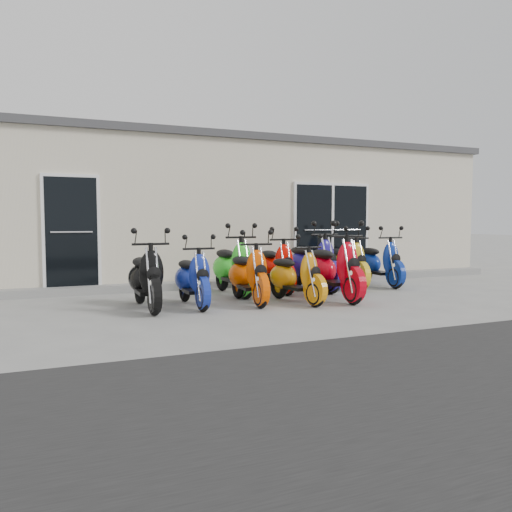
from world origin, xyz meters
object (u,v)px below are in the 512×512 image
Objects in this scene: scooter_front_blue at (193,270)px; scooter_back_blue at (312,255)px; scooter_back_yellow at (346,257)px; scooter_back_red at (276,259)px; scooter_back_green at (233,259)px; scooter_front_orange_b at (295,268)px; scooter_front_black at (146,268)px; scooter_front_orange_a at (248,266)px; scooter_back_extra at (379,256)px; scooter_front_red at (334,260)px.

scooter_front_blue is 0.85× the size of scooter_back_blue.
scooter_front_blue is at bearing -160.79° from scooter_back_yellow.
scooter_back_yellow is at bearing 3.05° from scooter_back_red.
scooter_front_blue is at bearing -138.53° from scooter_back_green.
scooter_back_yellow is (3.63, 1.04, 0.05)m from scooter_front_blue.
scooter_back_red is at bearing 26.82° from scooter_front_blue.
scooter_back_blue is at bearing -2.32° from scooter_back_red.
scooter_front_blue is at bearing -165.51° from scooter_back_blue.
scooter_back_green is at bearing 108.75° from scooter_front_orange_b.
scooter_back_red is at bearing -176.84° from scooter_back_yellow.
scooter_front_black reaches higher than scooter_back_yellow.
scooter_front_orange_a is 3.66m from scooter_back_extra.
scooter_front_black is 3.66m from scooter_back_blue.
scooter_front_blue is at bearing -2.88° from scooter_front_black.
scooter_front_orange_a is at bearing -96.32° from scooter_back_green.
scooter_back_blue is 0.86m from scooter_back_yellow.
scooter_back_extra is (3.51, 1.06, 0.02)m from scooter_front_orange_a.
scooter_front_orange_b is at bearing -97.54° from scooter_back_red.
scooter_front_black is at bearing 163.55° from scooter_front_orange_b.
scooter_front_black is at bearing -169.79° from scooter_back_blue.
scooter_front_red reaches higher than scooter_front_blue.
scooter_back_yellow is (1.09, 1.29, -0.06)m from scooter_front_red.
scooter_front_blue is 0.85× the size of scooter_front_red.
scooter_back_yellow is (2.57, 0.04, -0.03)m from scooter_back_green.
scooter_back_extra is (1.70, 0.07, -0.05)m from scooter_back_blue.
scooter_back_blue is 1.08× the size of scooter_back_yellow.
scooter_front_orange_a is 0.81m from scooter_front_orange_b.
scooter_back_yellow is (1.89, 1.35, 0.05)m from scooter_front_orange_b.
scooter_back_extra is (5.24, 1.01, -0.00)m from scooter_front_black.
scooter_front_blue is 4.60m from scooter_back_extra.
scooter_back_green is (0.08, 1.02, 0.05)m from scooter_front_orange_a.
scooter_front_orange_b is at bearing -174.33° from scooter_front_red.
scooter_back_extra is at bearing 34.77° from scooter_front_red.
scooter_back_yellow is at bearing -0.58° from scooter_back_green.
scooter_back_yellow is 1.00× the size of scooter_back_extra.
scooter_back_extra reaches higher than scooter_front_blue.
scooter_front_black is at bearing 177.33° from scooter_front_blue.
scooter_back_blue is 1.08× the size of scooter_back_extra.
scooter_front_orange_b is 0.81m from scooter_front_red.
scooter_front_red is at bearing -63.97° from scooter_back_red.
scooter_back_extra is (2.49, -0.00, 0.00)m from scooter_back_red.
scooter_front_red is at bearing -143.24° from scooter_back_extra.
scooter_back_blue is (0.24, 1.21, -0.00)m from scooter_front_red.
scooter_front_blue is (0.76, -0.03, -0.05)m from scooter_front_black.
scooter_back_extra reaches higher than scooter_front_orange_b.
scooter_back_blue is 1.71m from scooter_back_extra.
scooter_front_orange_b is 0.92× the size of scooter_back_extra.
scooter_back_green reaches higher than scooter_front_black.
scooter_front_blue is 1.00× the size of scooter_front_orange_b.
scooter_front_black is 0.93× the size of scooter_back_blue.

